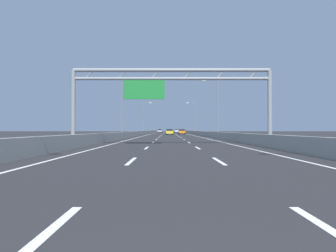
{
  "coord_description": "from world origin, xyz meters",
  "views": [
    {
      "loc": [
        -0.29,
        -0.11,
        1.3
      ],
      "look_at": [
        -0.0,
        66.56,
        2.07
      ],
      "focal_mm": 32.75,
      "sensor_mm": 36.0,
      "label": 1
    }
  ],
  "objects_px": {
    "streetlamp_left_far": "(143,116)",
    "white_car": "(175,131)",
    "streetlamp_right_mid": "(215,104)",
    "orange_car": "(180,132)",
    "yellow_car": "(168,132)",
    "silver_car": "(158,131)",
    "streetlamp_left_mid": "(122,104)",
    "sign_gantry": "(167,86)",
    "streetlamp_right_far": "(193,116)"
  },
  "relations": [
    {
      "from": "streetlamp_left_far",
      "to": "white_car",
      "type": "distance_m",
      "value": 48.37
    },
    {
      "from": "streetlamp_right_mid",
      "to": "orange_car",
      "type": "height_order",
      "value": "streetlamp_right_mid"
    },
    {
      "from": "yellow_car",
      "to": "orange_car",
      "type": "xyz_separation_m",
      "value": [
        3.54,
        10.12,
        -0.01
      ]
    },
    {
      "from": "orange_car",
      "to": "silver_car",
      "type": "bearing_deg",
      "value": 99.51
    },
    {
      "from": "silver_car",
      "to": "streetlamp_left_mid",
      "type": "bearing_deg",
      "value": -92.51
    },
    {
      "from": "sign_gantry",
      "to": "yellow_car",
      "type": "bearing_deg",
      "value": 89.57
    },
    {
      "from": "orange_car",
      "to": "streetlamp_left_mid",
      "type": "bearing_deg",
      "value": -106.16
    },
    {
      "from": "sign_gantry",
      "to": "streetlamp_left_far",
      "type": "relative_size",
      "value": 1.74
    },
    {
      "from": "streetlamp_right_far",
      "to": "yellow_car",
      "type": "bearing_deg",
      "value": -118.63
    },
    {
      "from": "sign_gantry",
      "to": "streetlamp_left_far",
      "type": "distance_m",
      "value": 66.02
    },
    {
      "from": "sign_gantry",
      "to": "streetlamp_right_far",
      "type": "height_order",
      "value": "streetlamp_right_far"
    },
    {
      "from": "streetlamp_right_far",
      "to": "yellow_car",
      "type": "xyz_separation_m",
      "value": [
        -7.37,
        -13.5,
        -4.66
      ]
    },
    {
      "from": "streetlamp_right_mid",
      "to": "streetlamp_left_far",
      "type": "relative_size",
      "value": 1.0
    },
    {
      "from": "sign_gantry",
      "to": "white_car",
      "type": "bearing_deg",
      "value": 88.03
    },
    {
      "from": "streetlamp_left_mid",
      "to": "white_car",
      "type": "relative_size",
      "value": 2.06
    },
    {
      "from": "silver_car",
      "to": "streetlamp_left_far",
      "type": "bearing_deg",
      "value": -95.05
    },
    {
      "from": "yellow_car",
      "to": "silver_car",
      "type": "height_order",
      "value": "silver_car"
    },
    {
      "from": "streetlamp_left_mid",
      "to": "white_car",
      "type": "distance_m",
      "value": 89.34
    },
    {
      "from": "streetlamp_right_mid",
      "to": "streetlamp_right_far",
      "type": "bearing_deg",
      "value": 90.0
    },
    {
      "from": "streetlamp_left_mid",
      "to": "yellow_car",
      "type": "xyz_separation_m",
      "value": [
        7.56,
        28.17,
        -4.66
      ]
    },
    {
      "from": "streetlamp_left_far",
      "to": "white_car",
      "type": "height_order",
      "value": "streetlamp_left_far"
    },
    {
      "from": "streetlamp_right_mid",
      "to": "streetlamp_left_far",
      "type": "height_order",
      "value": "same"
    },
    {
      "from": "streetlamp_left_mid",
      "to": "yellow_car",
      "type": "relative_size",
      "value": 2.16
    },
    {
      "from": "streetlamp_left_mid",
      "to": "streetlamp_right_mid",
      "type": "xyz_separation_m",
      "value": [
        14.93,
        0.0,
        0.0
      ]
    },
    {
      "from": "streetlamp_left_far",
      "to": "yellow_car",
      "type": "height_order",
      "value": "streetlamp_left_far"
    },
    {
      "from": "streetlamp_right_mid",
      "to": "white_car",
      "type": "relative_size",
      "value": 2.06
    },
    {
      "from": "sign_gantry",
      "to": "streetlamp_right_mid",
      "type": "xyz_separation_m",
      "value": [
        7.76,
        23.96,
        0.55
      ]
    },
    {
      "from": "sign_gantry",
      "to": "orange_car",
      "type": "relative_size",
      "value": 3.75
    },
    {
      "from": "streetlamp_left_mid",
      "to": "orange_car",
      "type": "xyz_separation_m",
      "value": [
        11.1,
        38.29,
        -4.67
      ]
    },
    {
      "from": "streetlamp_left_far",
      "to": "streetlamp_right_far",
      "type": "relative_size",
      "value": 1.0
    },
    {
      "from": "yellow_car",
      "to": "sign_gantry",
      "type": "bearing_deg",
      "value": -90.43
    },
    {
      "from": "streetlamp_right_far",
      "to": "white_car",
      "type": "relative_size",
      "value": 2.06
    },
    {
      "from": "streetlamp_left_mid",
      "to": "sign_gantry",
      "type": "bearing_deg",
      "value": -73.34
    },
    {
      "from": "sign_gantry",
      "to": "streetlamp_left_mid",
      "type": "relative_size",
      "value": 1.74
    },
    {
      "from": "orange_car",
      "to": "sign_gantry",
      "type": "bearing_deg",
      "value": -93.61
    },
    {
      "from": "sign_gantry",
      "to": "streetlamp_left_far",
      "type": "bearing_deg",
      "value": 96.24
    },
    {
      "from": "orange_car",
      "to": "silver_car",
      "type": "xyz_separation_m",
      "value": [
        -7.46,
        44.54,
        0.03
      ]
    },
    {
      "from": "sign_gantry",
      "to": "streetlamp_right_far",
      "type": "bearing_deg",
      "value": 83.26
    },
    {
      "from": "sign_gantry",
      "to": "streetlamp_left_mid",
      "type": "xyz_separation_m",
      "value": [
        -7.17,
        23.96,
        0.55
      ]
    },
    {
      "from": "streetlamp_left_mid",
      "to": "white_car",
      "type": "height_order",
      "value": "streetlamp_left_mid"
    },
    {
      "from": "sign_gantry",
      "to": "silver_car",
      "type": "bearing_deg",
      "value": 91.9
    },
    {
      "from": "streetlamp_left_mid",
      "to": "streetlamp_right_far",
      "type": "height_order",
      "value": "same"
    },
    {
      "from": "streetlamp_right_mid",
      "to": "silver_car",
      "type": "bearing_deg",
      "value": 97.77
    },
    {
      "from": "streetlamp_right_far",
      "to": "silver_car",
      "type": "relative_size",
      "value": 2.24
    },
    {
      "from": "streetlamp_left_far",
      "to": "orange_car",
      "type": "relative_size",
      "value": 2.15
    },
    {
      "from": "yellow_car",
      "to": "silver_car",
      "type": "relative_size",
      "value": 1.03
    },
    {
      "from": "streetlamp_left_far",
      "to": "white_car",
      "type": "bearing_deg",
      "value": 76.75
    },
    {
      "from": "streetlamp_left_mid",
      "to": "streetlamp_left_far",
      "type": "distance_m",
      "value": 41.67
    },
    {
      "from": "sign_gantry",
      "to": "streetlamp_right_far",
      "type": "relative_size",
      "value": 1.74
    },
    {
      "from": "streetlamp_left_far",
      "to": "sign_gantry",
      "type": "bearing_deg",
      "value": -83.76
    }
  ]
}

